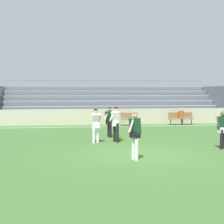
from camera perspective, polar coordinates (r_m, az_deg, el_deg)
ground_plane at (r=13.11m, az=4.52°, el=-7.23°), size 160.00×160.00×0.00m
field_line_sideline at (r=23.26m, az=-0.94°, el=-2.47°), size 44.00×0.12×0.01m
sideline_wall at (r=24.60m, az=-1.33°, el=-0.81°), size 48.00×0.16×1.14m
bleacher_stand at (r=27.86m, az=-0.29°, el=1.62°), size 18.02×4.88×3.43m
bench_near_bin at (r=23.84m, az=1.32°, el=-1.01°), size 1.80×0.40×0.90m
bench_far_right at (r=24.95m, az=11.54°, el=-0.88°), size 1.80×0.40×0.90m
trash_bin at (r=23.39m, az=-2.70°, el=-1.30°), size 0.50×0.50×0.93m
spectator_seated at (r=24.83m, az=11.63°, el=-0.54°), size 0.36×0.42×1.21m
player_white_wide_left at (r=15.90m, az=-2.78°, el=-1.81°), size 0.49×0.66×1.63m
player_white_challenging at (r=16.15m, az=0.69°, el=-1.54°), size 0.75×0.52×1.70m
player_dark_wide_right at (r=15.03m, az=18.20°, el=-2.35°), size 0.45×0.51×1.61m
player_dark_pressing_high at (r=12.02m, az=3.91°, el=-3.23°), size 0.58×0.47×1.73m
player_dark_dropping_back at (r=17.89m, az=-0.42°, el=-1.24°), size 0.65×0.52×1.61m
soccer_ball at (r=16.82m, az=1.40°, el=-4.44°), size 0.22×0.22×0.22m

